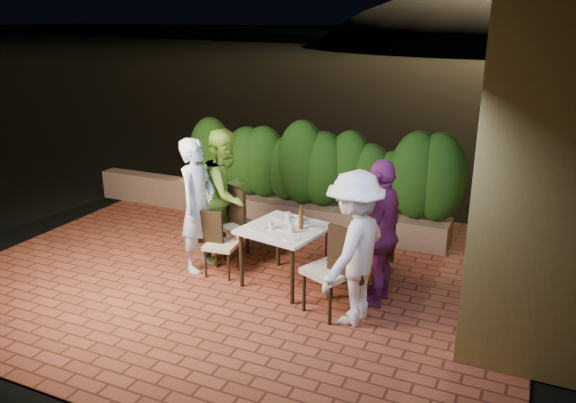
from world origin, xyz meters
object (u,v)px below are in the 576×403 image
Objects in this scene: beer_bottle at (301,217)px; diner_green at (226,194)px; chair_right_front at (330,269)px; chair_right_back at (354,253)px; dining_table at (285,256)px; chair_left_front at (222,244)px; chair_left_back at (244,227)px; diner_purple at (381,233)px; diner_white at (354,249)px; diner_blue at (198,205)px; parapet_lamp at (188,177)px; bowl at (297,219)px.

diner_green reaches higher than beer_bottle.
chair_right_back is (0.11, 0.52, -0.00)m from chair_right_front.
chair_left_front is at bearing -173.86° from dining_table.
chair_left_back is 2.02m from diner_purple.
diner_white is at bearing -32.88° from beer_bottle.
diner_blue is (-1.97, 0.39, 0.35)m from chair_right_front.
chair_right_back is 0.63× the size of diner_white.
beer_bottle reaches higher than dining_table.
chair_right_back is 0.69m from diner_white.
diner_blue is 0.54m from diner_green.
diner_purple is (0.14, 0.54, 0.01)m from diner_white.
diner_green reaches higher than diner_blue.
diner_purple reaches higher than chair_right_front.
chair_left_front reaches higher than dining_table.
beer_bottle is 0.82m from chair_right_front.
chair_right_front is 7.59× the size of parapet_lamp.
bowl reaches higher than dining_table.
diner_blue is 2.30m from diner_white.
dining_table is at bearing -114.85° from diner_green.
diner_purple is at bearing -89.44° from diner_blue.
diner_green is (-1.29, 0.44, -0.00)m from beer_bottle.
parapet_lamp is (-3.78, 2.45, -0.28)m from diner_white.
chair_left_front is 1.98m from diner_white.
diner_purple is (1.18, 0.03, 0.48)m from dining_table.
chair_right_back is 0.46m from diner_purple.
chair_right_front is at bearing -117.61° from diner_green.
diner_blue reaches higher than parapet_lamp.
diner_blue is at bearing -177.84° from dining_table.
diner_green is 2.32m from diner_purple.
diner_white is 12.13× the size of parapet_lamp.
chair_left_front is 0.78m from diner_green.
diner_green is 2.35m from diner_white.
diner_green is at bearing 170.64° from bowl.
chair_right_back is at bearing -78.57° from chair_right_front.
beer_bottle is 2.13× the size of parapet_lamp.
diner_green is at bearing -172.30° from chair_left_back.
diner_white is (1.89, -0.41, 0.42)m from chair_left_front.
parapet_lamp is at bearing 36.07° from diner_blue.
diner_purple is at bearing 170.89° from chair_right_back.
bowl is 0.17× the size of chair_right_back.
diner_blue is (-2.08, -0.13, 0.35)m from chair_right_back.
chair_left_front is at bearing -73.78° from chair_left_back.
bowl is 1.28m from diner_white.
chair_right_back is 4.05m from parapet_lamp.
chair_left_back is (-0.77, 0.38, 0.13)m from dining_table.
diner_purple is (0.32, -0.05, 0.33)m from chair_right_back.
chair_left_back is (-0.81, 0.09, -0.27)m from bowl.
diner_blue is at bearing 11.95° from chair_right_front.
dining_table is 0.51× the size of diner_green.
chair_left_front is at bearing -47.19° from parapet_lamp.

